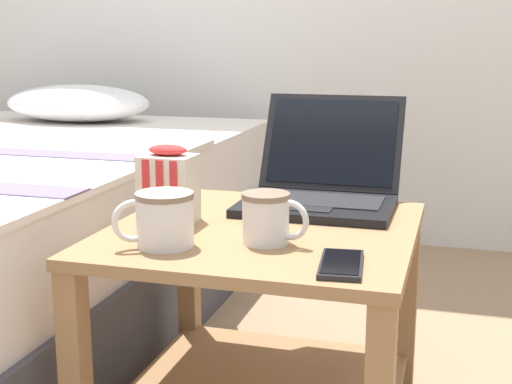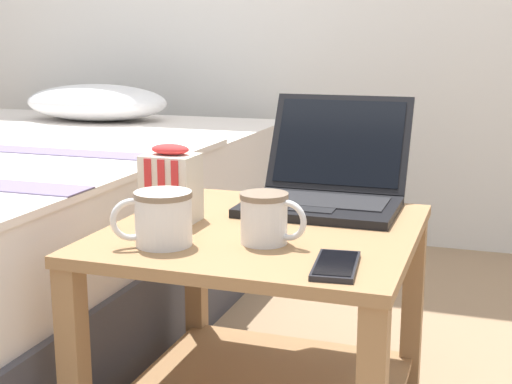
% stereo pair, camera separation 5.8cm
% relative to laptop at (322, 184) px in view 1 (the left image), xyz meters
% --- Properties ---
extents(bedside_table, '(0.58, 0.60, 0.47)m').
position_rel_laptop_xyz_m(bedside_table, '(-0.07, -0.22, -0.21)').
color(bedside_table, '#997047').
rests_on(bedside_table, ground_plane).
extents(laptop, '(0.32, 0.36, 0.23)m').
position_rel_laptop_xyz_m(laptop, '(0.00, 0.00, 0.00)').
color(laptop, black).
rests_on(laptop, bedside_table).
extents(mug_front_left, '(0.13, 0.09, 0.09)m').
position_rel_laptop_xyz_m(mug_front_left, '(-0.03, -0.33, 0.00)').
color(mug_front_left, white).
rests_on(mug_front_left, bedside_table).
extents(mug_front_right, '(0.13, 0.11, 0.10)m').
position_rel_laptop_xyz_m(mug_front_right, '(-0.21, -0.40, 0.01)').
color(mug_front_right, white).
rests_on(mug_front_right, bedside_table).
extents(snack_bag, '(0.11, 0.09, 0.16)m').
position_rel_laptop_xyz_m(snack_bag, '(-0.26, -0.24, 0.03)').
color(snack_bag, silver).
rests_on(snack_bag, bedside_table).
extents(cell_phone, '(0.08, 0.15, 0.01)m').
position_rel_laptop_xyz_m(cell_phone, '(0.12, -0.42, -0.04)').
color(cell_phone, black).
rests_on(cell_phone, bedside_table).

